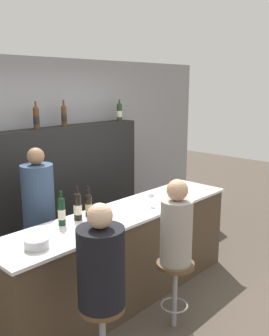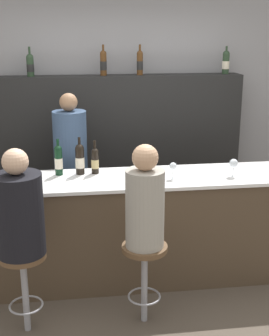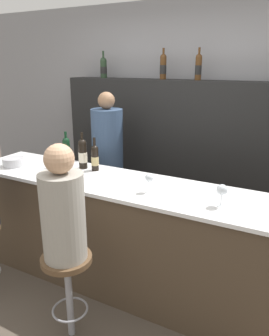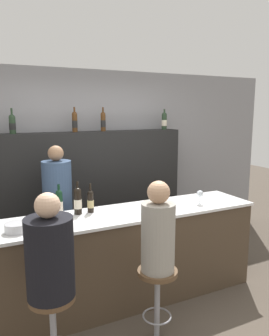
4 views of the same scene
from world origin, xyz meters
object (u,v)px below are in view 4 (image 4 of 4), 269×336
Objects in this scene: wine_glass_1 at (200,194)px; bar_stool_left at (53,313)px; wine_bottle_backbar_0 at (12,124)px; guest_seated_left at (50,254)px; bar_stool_right at (157,286)px; wine_bottle_counter_2 at (91,201)px; bartender at (59,220)px; wine_bottle_backbar_2 at (103,121)px; wine_bottle_backbar_3 at (164,121)px; guest_seated_right at (158,232)px; metal_bowl at (16,227)px; wine_bottle_counter_1 at (78,201)px; wine_glass_0 at (158,200)px; wine_bottle_backbar_1 at (75,122)px; wine_bottle_counter_0 at (59,203)px.

wine_glass_1 is 1.99m from bar_stool_left.
wine_glass_1 is at bearing -36.79° from wine_bottle_backbar_0.
guest_seated_left is 1.21× the size of bar_stool_right.
bar_stool_left is (-1.80, -0.60, -0.59)m from wine_glass_1.
wine_bottle_counter_2 is 0.69m from bartender.
wine_bottle_backbar_3 is (0.97, 0.00, -0.01)m from wine_bottle_backbar_2.
wine_bottle_backbar_2 is 0.41× the size of guest_seated_right.
wine_bottle_backbar_2 is at bearing 45.88° from metal_bowl.
wine_bottle_backbar_3 reaches higher than wine_bottle_counter_2.
wine_bottle_counter_1 is 0.43× the size of guest_seated_left.
wine_bottle_backbar_2 is 2.22× the size of wine_glass_0.
wine_bottle_backbar_3 is (1.68, 1.11, 0.75)m from wine_bottle_counter_1.
bartender is (-0.79, -0.56, -1.13)m from wine_bottle_backbar_2.
guest_seated_right is at bearing -119.79° from wine_glass_0.
bar_stool_left is 1.46m from bartender.
wine_bottle_backbar_1 is 2.28m from guest_seated_left.
wine_bottle_counter_1 reaches higher than wine_bottle_counter_2.
wine_bottle_backbar_0 is 0.47× the size of bar_stool_right.
wine_bottle_backbar_1 is at bearing 74.70° from wine_bottle_counter_1.
guest_seated_left reaches higher than metal_bowl.
wine_bottle_backbar_0 is at bearing 124.77° from bartender.
wine_bottle_backbar_2 is 2.09m from metal_bowl.
wine_bottle_backbar_0 reaches higher than wine_bottle_counter_2.
metal_bowl is at bearing 105.90° from bar_stool_left.
metal_bowl is at bearing -134.12° from wine_bottle_backbar_2.
wine_bottle_backbar_3 is at bearing 17.66° from bartender.
guest_seated_right is (0.15, -1.95, -0.88)m from wine_bottle_backbar_1.
bar_stool_left is 1.00× the size of bar_stool_right.
bartender reaches higher than bar_stool_right.
wine_bottle_counter_0 is 1.08m from bar_stool_left.
wine_glass_1 is 1.97m from metal_bowl.
wine_bottle_backbar_0 is at bearing 115.46° from guest_seated_right.
wine_bottle_counter_1 is 0.21× the size of bartender.
wine_bottle_counter_0 is 0.52m from metal_bowl.
wine_bottle_backbar_2 is 1.69m from wine_glass_1.
wine_bottle_backbar_2 reaches higher than guest_seated_left.
guest_seated_left is (-0.76, -1.95, -0.89)m from wine_bottle_backbar_1.
wine_bottle_counter_0 is at bearing 30.51° from metal_bowl.
wine_bottle_counter_2 is at bearing -61.36° from wine_bottle_backbar_0.
wine_glass_1 is 0.79× the size of metal_bowl.
guest_seated_right is (0.92, 0.00, 0.50)m from bar_stool_left.
wine_bottle_counter_0 is 1.06× the size of wine_bottle_backbar_0.
wine_bottle_backbar_3 is (2.15, 0.00, 0.01)m from wine_bottle_backbar_0.
wine_bottle_backbar_3 is at bearing 42.44° from guest_seated_left.
wine_bottle_counter_0 is at bearing 72.11° from guest_seated_left.
bar_stool_right is at bearing -97.16° from wine_bottle_backbar_2.
bar_stool_right is (0.92, 0.00, -0.48)m from guest_seated_left.
bar_stool_right is (0.32, -0.84, -0.60)m from wine_bottle_counter_2.
wine_bottle_backbar_0 is 0.95× the size of wine_bottle_backbar_1.
wine_bottle_counter_1 is at bearing 169.63° from wine_glass_1.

